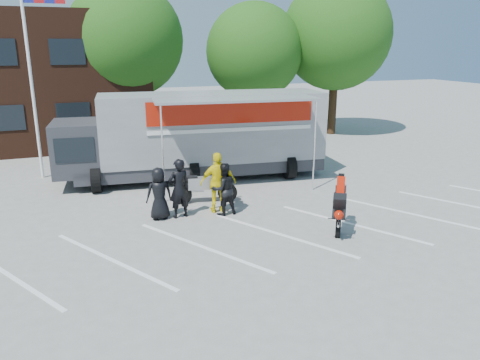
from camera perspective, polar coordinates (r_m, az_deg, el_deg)
ground at (r=12.89m, az=6.09°, el=-8.37°), size 100.00×100.00×0.00m
parking_bay_lines at (r=13.71m, az=4.23°, el=-6.74°), size 18.09×13.33×0.01m
flagpole at (r=20.47m, az=-23.73°, el=14.09°), size 1.61×0.12×8.00m
tree_left at (r=26.66m, az=-13.80°, el=16.25°), size 6.12×6.12×8.64m
tree_mid at (r=27.47m, az=1.74°, el=15.37°), size 5.44×5.44×7.68m
tree_right at (r=29.29m, az=11.66°, el=16.94°), size 6.46×6.46×9.12m
transporter_truck at (r=19.57m, az=-4.66°, el=0.32°), size 11.41×6.40×3.47m
parked_motorcycle at (r=16.46m, az=-4.27°, el=-2.77°), size 2.41×1.22×1.21m
stunt_bike_rider at (r=14.48m, az=11.87°, el=-5.80°), size 1.52×1.77×1.90m
spectator_leather_a at (r=14.90m, az=-9.84°, el=-1.64°), size 0.85×0.57×1.67m
spectator_leather_b at (r=14.90m, az=-7.44°, el=-1.03°), size 0.77×0.58×1.92m
spectator_leather_c at (r=15.06m, az=-2.01°, el=-1.12°), size 0.89×0.72×1.72m
spectator_hivis at (r=15.25m, az=-2.69°, el=-0.33°), size 1.24×0.66×2.01m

